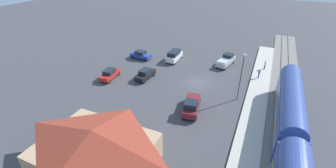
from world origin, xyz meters
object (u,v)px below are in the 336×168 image
Objects in this scene: sedan_black at (145,74)px; light_pole_near_platform at (242,72)px; pedestrian_waiting_far at (265,64)px; pickup_silver at (226,60)px; sedan_red at (110,74)px; sedan_blue at (141,55)px; pickup_maroon at (192,105)px; pedestrian_on_platform at (259,73)px; station_building at (95,149)px; suv_white at (174,55)px.

light_pole_near_platform is at bearing 178.84° from sedan_black.
pickup_silver is at bearing 3.69° from pedestrian_waiting_far.
pickup_silver reaches higher than sedan_red.
sedan_red is 1.01× the size of sedan_blue.
light_pole_near_platform reaches higher than pickup_silver.
pickup_maroon reaches higher than pedestrian_waiting_far.
sedan_blue is 0.61× the size of light_pole_near_platform.
sedan_red is at bearing 23.21° from pedestrian_on_platform.
pickup_silver reaches higher than sedan_blue.
pedestrian_on_platform is 0.30× the size of pickup_silver.
pickup_maroon is (-5.70, -13.48, -1.56)m from station_building.
pickup_maroon is (-16.25, 13.78, 0.15)m from sedan_blue.
light_pole_near_platform is (-16.39, 0.33, 3.92)m from sedan_black.
station_building reaches higher than suv_white.
station_building is at bearing 63.81° from pedestrian_on_platform.
sedan_red is at bearing -56.93° from station_building.
pedestrian_on_platform is 17.17m from suv_white.
light_pole_near_platform is at bearing -174.14° from sedan_red.
sedan_red is (25.34, 14.85, -0.40)m from pedestrian_waiting_far.
sedan_red is 14.33m from suv_white.
station_building is 2.41× the size of suv_white.
light_pole_near_platform reaches higher than sedan_red.
light_pole_near_platform reaches higher than sedan_black.
sedan_red is 23.02m from pickup_silver.
pedestrian_waiting_far is 0.22× the size of light_pole_near_platform.
pickup_maroon is (-10.89, 6.13, 0.15)m from sedan_black.
pedestrian_waiting_far reaches higher than sedan_red.
sedan_black is at bearing 124.99° from sedan_blue.
suv_white is at bearing 8.47° from pedestrian_waiting_far.
light_pole_near_platform is (2.35, 8.27, 3.52)m from pedestrian_on_platform.
suv_white reaches higher than pedestrian_waiting_far.
light_pole_near_platform is (-4.28, 12.09, 3.77)m from pickup_silver.
light_pole_near_platform is (-22.27, -2.29, 3.92)m from sedan_red.
pickup_silver is (-17.99, -14.38, 0.15)m from sedan_red.
pedestrian_waiting_far is 22.99m from sedan_black.
sedan_black is 12.50m from pickup_maroon.
sedan_blue is (10.55, -27.27, -1.71)m from station_building.
pedestrian_waiting_far is at bearing -147.86° from sedan_black.
sedan_red and sedan_blue have the same top height.
pedestrian_waiting_far is 0.35× the size of suv_white.
sedan_black is at bearing 22.96° from pedestrian_on_platform.
station_building reaches higher than sedan_blue.
sedan_blue is at bearing -92.90° from sedan_red.
light_pole_near_platform reaches higher than pedestrian_waiting_far.
station_building is 22.41m from light_pole_near_platform.
sedan_black is (-5.36, 7.65, 0.00)m from sedan_blue.
pickup_maroon is at bearing 150.63° from sedan_black.
pickup_maroon is at bearing 86.11° from pickup_silver.
sedan_blue is at bearing -55.01° from sedan_black.
sedan_red is at bearing -11.83° from pickup_maroon.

